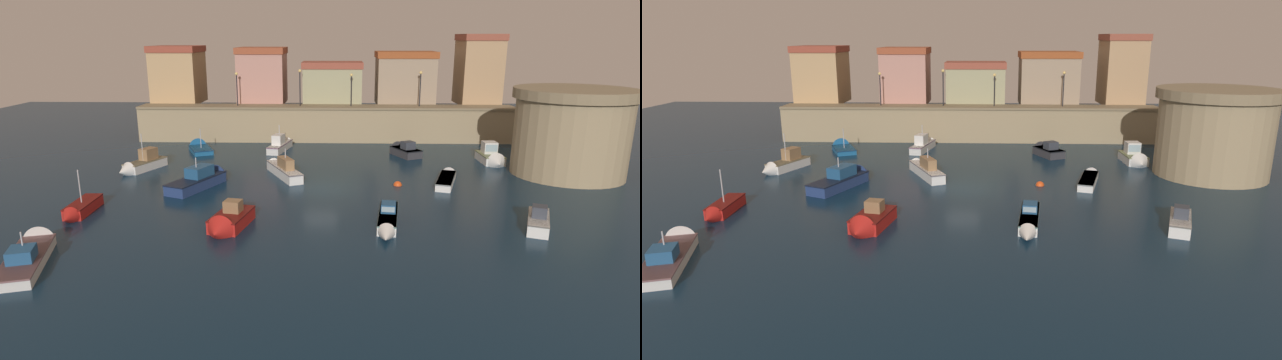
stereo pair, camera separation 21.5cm
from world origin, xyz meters
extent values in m
plane|color=#0C2338|center=(0.00, 0.00, 0.00)|extent=(104.81, 104.81, 0.00)
cube|color=#9E8966|center=(0.00, 18.93, 1.79)|extent=(40.42, 2.92, 3.58)
cube|color=#817053|center=(0.00, 18.93, 3.70)|extent=(40.42, 3.22, 0.24)
cube|color=tan|center=(-17.19, 23.39, 6.46)|extent=(5.09, 6.00, 5.76)
cube|color=#96412F|center=(-17.19, 23.39, 9.69)|extent=(5.29, 6.24, 0.70)
cube|color=tan|center=(-7.39, 23.37, 6.38)|extent=(5.17, 5.96, 5.60)
cube|color=#9C492D|center=(-7.39, 23.37, 9.53)|extent=(5.37, 6.20, 0.70)
cube|color=tan|center=(0.67, 22.66, 5.59)|extent=(6.54, 4.55, 4.03)
cube|color=#964837|center=(0.67, 22.66, 7.95)|extent=(6.81, 4.73, 0.70)
cube|color=gray|center=(8.91, 22.97, 6.16)|extent=(6.41, 5.15, 5.17)
cube|color=#9B4B24|center=(8.91, 22.97, 9.09)|extent=(6.67, 5.36, 0.70)
cube|color=tan|center=(17.18, 23.17, 7.10)|extent=(4.35, 5.57, 7.06)
cube|color=brown|center=(17.18, 23.17, 10.98)|extent=(4.52, 5.79, 0.70)
cylinder|color=#9E8966|center=(20.23, 4.98, 3.15)|extent=(8.83, 8.83, 6.30)
cylinder|color=#867556|center=(20.23, 4.98, 6.70)|extent=(9.54, 9.54, 0.80)
cylinder|color=black|center=(-9.59, 18.93, 5.44)|extent=(0.12, 0.12, 3.25)
sphere|color=#F9D172|center=(-9.59, 18.93, 7.21)|extent=(0.32, 0.32, 0.32)
cylinder|color=black|center=(-2.78, 18.93, 5.60)|extent=(0.12, 0.12, 3.56)
sphere|color=#F9D172|center=(-2.78, 18.93, 7.53)|extent=(0.32, 0.32, 0.32)
cylinder|color=black|center=(2.72, 18.93, 5.39)|extent=(0.12, 0.12, 3.14)
sphere|color=#F9D172|center=(2.72, 18.93, 7.11)|extent=(0.32, 0.32, 0.32)
cylinder|color=black|center=(10.07, 18.93, 5.51)|extent=(0.12, 0.12, 3.40)
sphere|color=#F9D172|center=(10.07, 18.93, 7.36)|extent=(0.32, 0.32, 0.32)
cube|color=silver|center=(-14.30, -14.02, 0.29)|extent=(3.32, 5.97, 0.58)
cone|color=silver|center=(-15.35, -10.66, 0.29)|extent=(1.94, 1.81, 1.60)
cube|color=#735052|center=(-14.30, -14.02, 0.54)|extent=(3.39, 6.09, 0.08)
cube|color=navy|center=(-14.13, -14.55, 0.88)|extent=(1.51, 1.63, 0.62)
cube|color=#99B7C6|center=(-14.33, -13.91, 0.92)|extent=(1.01, 0.37, 0.37)
cylinder|color=#B2B2B7|center=(-14.25, -14.18, 1.23)|extent=(0.08, 0.08, 1.31)
cube|color=navy|center=(-9.40, -0.01, 0.40)|extent=(3.69, 5.55, 0.81)
cone|color=navy|center=(-8.10, 3.02, 0.40)|extent=(2.08, 1.94, 1.66)
cube|color=black|center=(-9.40, -0.01, 0.77)|extent=(3.76, 5.66, 0.08)
cube|color=navy|center=(-9.21, 0.42, 1.21)|extent=(1.96, 2.39, 0.81)
cylinder|color=#B2B2B7|center=(-9.36, 0.09, 1.58)|extent=(0.08, 0.08, 1.54)
cube|color=white|center=(9.67, 1.62, 0.29)|extent=(2.43, 4.77, 0.58)
cone|color=white|center=(10.52, 4.42, 0.29)|extent=(1.40, 1.56, 1.07)
cube|color=slate|center=(9.67, 1.62, 0.54)|extent=(2.48, 4.86, 0.08)
cube|color=silver|center=(-4.49, 13.58, 0.37)|extent=(2.17, 4.91, 0.74)
cone|color=silver|center=(-3.86, 16.51, 0.37)|extent=(1.39, 1.54, 1.13)
cube|color=#6E4A67|center=(-4.49, 13.58, 0.70)|extent=(2.21, 5.01, 0.08)
cube|color=silver|center=(-4.58, 13.17, 1.23)|extent=(1.24, 1.73, 0.97)
cylinder|color=#B2B2B7|center=(-4.52, 13.46, 1.68)|extent=(0.08, 0.08, 1.87)
cube|color=white|center=(13.23, -7.84, 0.38)|extent=(2.37, 3.83, 0.76)
cone|color=white|center=(14.03, -5.69, 0.38)|extent=(1.39, 1.35, 1.10)
cube|color=#616059|center=(13.23, -7.84, 0.72)|extent=(2.42, 3.91, 0.08)
cube|color=#333842|center=(13.19, -7.95, 1.10)|extent=(1.09, 1.13, 0.68)
cube|color=#99B7C6|center=(13.35, -7.53, 1.13)|extent=(0.72, 0.32, 0.41)
cube|color=white|center=(4.35, -7.13, 0.31)|extent=(1.72, 4.93, 0.62)
cone|color=white|center=(3.96, -10.15, 0.31)|extent=(1.21, 1.48, 1.05)
cube|color=slate|center=(4.35, -7.13, 0.58)|extent=(1.76, 5.03, 0.08)
cube|color=navy|center=(4.40, -6.77, 0.89)|extent=(1.03, 1.23, 0.55)
cube|color=#99B7C6|center=(4.33, -7.33, 0.92)|extent=(0.80, 0.16, 0.33)
cube|color=red|center=(-5.14, -8.01, 0.41)|extent=(2.39, 3.69, 0.82)
cone|color=red|center=(-5.55, -10.11, 0.41)|extent=(1.83, 1.26, 1.68)
cube|color=#5F110E|center=(-5.14, -8.01, 0.78)|extent=(2.44, 3.77, 0.08)
cube|color=olive|center=(-5.09, -7.72, 1.18)|extent=(1.14, 1.05, 0.72)
cube|color=#195689|center=(-12.22, 12.52, 0.24)|extent=(3.10, 3.94, 0.48)
cone|color=#195689|center=(-13.12, 14.52, 0.24)|extent=(1.97, 1.60, 1.72)
cube|color=#0E274B|center=(-12.22, 12.52, 0.44)|extent=(3.16, 4.02, 0.08)
cylinder|color=#B2B2B7|center=(-12.14, 12.35, 1.44)|extent=(0.08, 0.08, 1.91)
cube|color=#333338|center=(7.81, 11.45, 0.38)|extent=(2.85, 3.60, 0.76)
cone|color=#333338|center=(6.95, 13.27, 0.38)|extent=(1.79, 1.48, 1.55)
cube|color=black|center=(7.81, 11.45, 0.72)|extent=(2.91, 3.67, 0.08)
cube|color=#333842|center=(7.96, 11.15, 1.12)|extent=(1.41, 1.38, 0.72)
cube|color=#99B7C6|center=(7.74, 11.60, 1.15)|extent=(0.91, 0.47, 0.43)
cube|color=white|center=(15.16, 9.17, 0.39)|extent=(1.89, 3.42, 0.78)
cone|color=white|center=(15.25, 7.08, 0.39)|extent=(1.70, 1.01, 1.66)
cube|color=#788458|center=(15.16, 9.17, 0.74)|extent=(1.93, 3.49, 0.08)
cube|color=silver|center=(15.14, 9.58, 1.30)|extent=(1.25, 1.28, 1.04)
cube|color=#99B7C6|center=(15.17, 8.96, 1.35)|extent=(1.08, 0.11, 0.62)
cube|color=white|center=(-15.29, 5.66, 0.39)|extent=(2.82, 4.22, 0.78)
cone|color=white|center=(-16.24, 3.34, 0.39)|extent=(1.67, 1.54, 1.34)
cube|color=#827859|center=(-15.29, 5.66, 0.74)|extent=(2.87, 4.31, 0.08)
cube|color=olive|center=(-15.12, 6.07, 1.27)|extent=(1.43, 1.66, 0.99)
cylinder|color=#B2B2B7|center=(-15.37, 5.45, 1.97)|extent=(0.08, 0.08, 2.37)
cube|color=red|center=(-15.33, -5.71, 0.36)|extent=(1.32, 3.62, 0.72)
cone|color=red|center=(-15.24, -7.95, 0.36)|extent=(1.16, 1.04, 1.12)
cube|color=#620E0A|center=(-15.33, -5.71, 0.68)|extent=(1.34, 3.69, 0.08)
cylinder|color=#B2B2B7|center=(-15.32, -5.90, 1.81)|extent=(0.08, 0.08, 2.17)
cube|color=white|center=(-3.09, 3.61, 0.40)|extent=(3.46, 5.67, 0.79)
cone|color=white|center=(-4.57, 6.78, 0.40)|extent=(1.59, 1.73, 1.10)
cube|color=slate|center=(-3.09, 3.61, 0.75)|extent=(3.53, 5.78, 0.08)
cube|color=olive|center=(-2.92, 3.23, 1.22)|extent=(1.54, 2.19, 0.85)
cube|color=#99B7C6|center=(-3.35, 4.16, 1.26)|extent=(0.63, 0.33, 0.51)
cylinder|color=#B2B2B7|center=(-2.94, 3.27, 1.61)|extent=(0.08, 0.08, 1.63)
sphere|color=#EA4C19|center=(5.91, 1.24, 0.00)|extent=(0.65, 0.65, 0.65)
camera|label=1|loc=(1.09, -37.50, 11.11)|focal=29.26mm
camera|label=2|loc=(1.31, -37.49, 11.11)|focal=29.26mm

